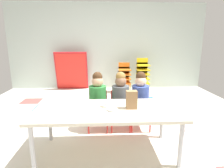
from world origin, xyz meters
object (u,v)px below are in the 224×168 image
object	(u,v)px
kid_chair_orange_stack	(124,76)
seated_child_near_camera	(98,96)
seated_child_far_right	(140,95)
folded_activity_table	(72,71)
kid_chair_yellow_stack	(143,73)
donut_powdered_on_plate	(111,109)
paper_plate_near_edge	(111,111)
paper_plate_center_table	(72,114)
seated_child_middle_seat	(121,96)
craft_table	(107,113)
donut_powdered_loose	(105,105)
paper_bag_brown	(132,100)

from	to	relation	value
kid_chair_orange_stack	seated_child_near_camera	bearing A→B (deg)	-106.29
seated_child_near_camera	seated_child_far_right	world-z (taller)	same
kid_chair_orange_stack	folded_activity_table	size ratio (longest dim) A/B	0.74
seated_child_far_right	folded_activity_table	xyz separation A→B (m)	(-1.47, 2.58, -0.02)
kid_chair_yellow_stack	donut_powdered_on_plate	xyz separation A→B (m)	(-0.97, -2.94, 0.08)
paper_plate_near_edge	paper_plate_center_table	xyz separation A→B (m)	(-0.45, -0.07, 0.00)
kid_chair_orange_stack	folded_activity_table	xyz separation A→B (m)	(-1.47, 0.33, 0.08)
seated_child_middle_seat	kid_chair_yellow_stack	size ratio (longest dim) A/B	1.00
craft_table	seated_child_middle_seat	bearing A→B (deg)	70.64
paper_plate_center_table	donut_powdered_loose	size ratio (longest dim) A/B	1.78
kid_chair_yellow_stack	craft_table	bearing A→B (deg)	-109.67
seated_child_near_camera	kid_chair_orange_stack	world-z (taller)	seated_child_near_camera
kid_chair_yellow_stack	seated_child_far_right	bearing A→B (deg)	-102.58
folded_activity_table	paper_bag_brown	world-z (taller)	folded_activity_table
seated_child_far_right	paper_plate_center_table	distance (m)	1.19
craft_table	folded_activity_table	xyz separation A→B (m)	(-0.95, 3.20, 0.01)
seated_child_near_camera	seated_child_far_right	size ratio (longest dim) A/B	1.00
donut_powdered_loose	paper_plate_center_table	bearing A→B (deg)	-148.14
seated_child_middle_seat	paper_plate_center_table	bearing A→B (deg)	-129.06
seated_child_near_camera	paper_plate_near_edge	xyz separation A→B (m)	(0.18, -0.69, 0.02)
paper_bag_brown	folded_activity_table	bearing A→B (deg)	111.30
craft_table	donut_powdered_loose	world-z (taller)	donut_powdered_loose
paper_bag_brown	seated_child_near_camera	bearing A→B (deg)	124.77
craft_table	paper_plate_near_edge	world-z (taller)	paper_plate_near_edge
seated_child_near_camera	paper_bag_brown	world-z (taller)	seated_child_near_camera
folded_activity_table	craft_table	bearing A→B (deg)	-73.46
craft_table	kid_chair_orange_stack	size ratio (longest dim) A/B	2.18
craft_table	seated_child_middle_seat	xyz separation A→B (m)	(0.22, 0.62, 0.03)
paper_plate_center_table	folded_activity_table	bearing A→B (deg)	99.37
seated_child_near_camera	seated_child_middle_seat	world-z (taller)	same
seated_child_far_right	craft_table	bearing A→B (deg)	-130.13
donut_powdered_on_plate	donut_powdered_loose	xyz separation A→B (m)	(-0.08, 0.16, -0.01)
seated_child_near_camera	donut_powdered_loose	xyz separation A→B (m)	(0.10, -0.53, 0.03)
craft_table	seated_child_near_camera	world-z (taller)	seated_child_near_camera
craft_table	seated_child_near_camera	size ratio (longest dim) A/B	1.90
donut_powdered_on_plate	paper_plate_center_table	bearing A→B (deg)	-171.54
seated_child_near_camera	kid_chair_orange_stack	xyz separation A→B (m)	(0.66, 2.24, -0.10)
kid_chair_orange_stack	paper_bag_brown	xyz separation A→B (m)	(-0.23, -2.85, 0.23)
paper_bag_brown	paper_plate_center_table	world-z (taller)	paper_bag_brown
craft_table	paper_bag_brown	size ratio (longest dim) A/B	7.92
craft_table	seated_child_far_right	world-z (taller)	seated_child_far_right
paper_bag_brown	paper_plate_center_table	bearing A→B (deg)	-167.99
kid_chair_orange_stack	paper_plate_near_edge	xyz separation A→B (m)	(-0.48, -2.93, 0.12)
kid_chair_yellow_stack	folded_activity_table	size ratio (longest dim) A/B	0.85
paper_plate_near_edge	donut_powdered_on_plate	size ratio (longest dim) A/B	1.57
kid_chair_yellow_stack	paper_plate_center_table	world-z (taller)	kid_chair_yellow_stack
kid_chair_orange_stack	donut_powdered_loose	distance (m)	2.83
seated_child_far_right	paper_plate_center_table	bearing A→B (deg)	-140.50
seated_child_far_right	donut_powdered_loose	size ratio (longest dim) A/B	9.07
craft_table	paper_plate_center_table	bearing A→B (deg)	-160.72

